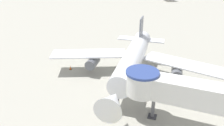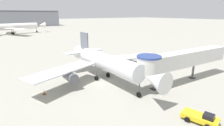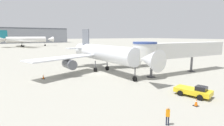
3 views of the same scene
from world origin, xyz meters
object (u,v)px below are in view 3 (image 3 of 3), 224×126
(main_airplane, at_px, (105,54))
(jet_bridge, at_px, (177,50))
(traffic_cone_port_wing, at_px, (43,77))
(ground_crew_marshaller, at_px, (168,115))
(pushback_tug_yellow, at_px, (194,91))
(traffic_cone_apron_front, at_px, (196,102))
(background_jet_teal_tail, at_px, (26,40))
(traffic_cone_starboard_wing, at_px, (158,67))

(main_airplane, xyz_separation_m, jet_bridge, (11.14, -8.59, 0.87))
(traffic_cone_port_wing, relative_size, ground_crew_marshaller, 0.51)
(jet_bridge, bearing_deg, main_airplane, 145.42)
(main_airplane, distance_m, jet_bridge, 14.09)
(main_airplane, relative_size, ground_crew_marshaller, 18.92)
(jet_bridge, xyz_separation_m, pushback_tug_yellow, (-8.84, -9.75, -4.01))
(traffic_cone_apron_front, distance_m, background_jet_teal_tail, 123.46)
(ground_crew_marshaller, height_order, background_jet_teal_tail, background_jet_teal_tail)
(jet_bridge, xyz_separation_m, traffic_cone_port_wing, (-23.03, 9.16, -4.28))
(main_airplane, height_order, jet_bridge, main_airplane)
(traffic_cone_starboard_wing, bearing_deg, jet_bridge, -99.14)
(main_airplane, height_order, background_jet_teal_tail, background_jet_teal_tail)
(pushback_tug_yellow, height_order, background_jet_teal_tail, background_jet_teal_tail)
(jet_bridge, bearing_deg, traffic_cone_apron_front, -131.09)
(traffic_cone_apron_front, xyz_separation_m, background_jet_teal_tail, (-4.47, 123.30, 4.40))
(pushback_tug_yellow, relative_size, ground_crew_marshaller, 2.82)
(ground_crew_marshaller, bearing_deg, background_jet_teal_tail, 130.74)
(jet_bridge, distance_m, pushback_tug_yellow, 13.76)
(traffic_cone_apron_front, relative_size, background_jet_teal_tail, 0.02)
(traffic_cone_port_wing, bearing_deg, main_airplane, -2.76)
(main_airplane, height_order, traffic_cone_apron_front, main_airplane)
(ground_crew_marshaller, bearing_deg, traffic_cone_starboard_wing, 87.04)
(background_jet_teal_tail, bearing_deg, main_airplane, 172.99)
(main_airplane, bearing_deg, jet_bridge, -40.87)
(traffic_cone_port_wing, xyz_separation_m, background_jet_teal_tail, (7.12, 102.36, 4.40))
(pushback_tug_yellow, xyz_separation_m, background_jet_teal_tail, (-7.07, 121.27, 4.14))
(jet_bridge, bearing_deg, traffic_cone_port_wing, 161.36)
(main_airplane, bearing_deg, background_jet_teal_tail, 89.43)
(jet_bridge, height_order, pushback_tug_yellow, jet_bridge)
(traffic_cone_port_wing, bearing_deg, traffic_cone_apron_front, -61.04)
(main_airplane, height_order, ground_crew_marshaller, main_airplane)
(pushback_tug_yellow, xyz_separation_m, traffic_cone_starboard_wing, (9.74, 15.36, -0.25))
(jet_bridge, xyz_separation_m, traffic_cone_apron_front, (-11.44, -11.78, -4.28))
(main_airplane, bearing_deg, traffic_cone_port_wing, 174.01)
(traffic_cone_apron_front, distance_m, ground_crew_marshaller, 5.96)
(main_airplane, bearing_deg, pushback_tug_yellow, -86.08)
(traffic_cone_apron_front, bearing_deg, traffic_cone_starboard_wing, 54.64)
(jet_bridge, relative_size, pushback_tug_yellow, 5.05)
(traffic_cone_apron_front, height_order, background_jet_teal_tail, background_jet_teal_tail)
(ground_crew_marshaller, bearing_deg, pushback_tug_yellow, 62.34)
(traffic_cone_starboard_wing, bearing_deg, traffic_cone_port_wing, 171.54)
(traffic_cone_starboard_wing, xyz_separation_m, traffic_cone_port_wing, (-23.93, 3.56, -0.01))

